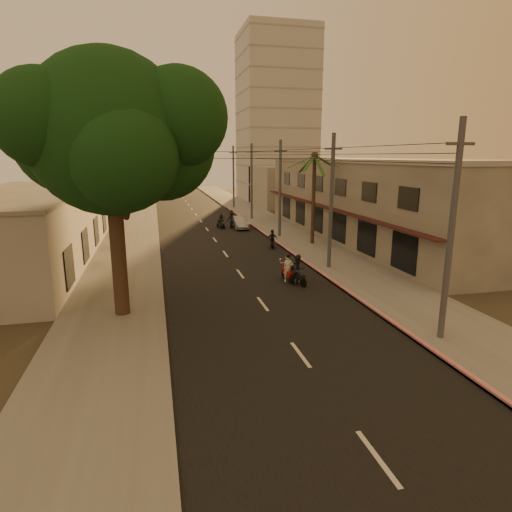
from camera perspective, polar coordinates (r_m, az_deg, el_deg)
The scene contains 20 objects.
ground at distance 20.65m, azimuth 2.27°, elevation -8.25°, with size 160.00×160.00×0.00m, color #383023.
road at distance 39.58m, azimuth -5.51°, elevation 2.16°, with size 10.00×140.00×0.02m, color black.
sidewalk_right at distance 41.23m, azimuth 4.88°, elevation 2.69°, with size 5.00×140.00×0.12m, color slate.
sidewalk_left at distance 39.29m, azimuth -16.41°, elevation 1.67°, with size 5.00×140.00×0.12m, color slate.
curb_stripe at distance 35.83m, azimuth 3.71°, elevation 1.18°, with size 0.20×60.00×0.20m, color red.
shophouse_row at distance 41.41m, azimuth 14.44°, elevation 7.39°, with size 8.80×34.20×7.30m.
left_building at distance 34.03m, azimuth -28.14°, elevation 3.27°, with size 8.20×24.20×5.20m.
distant_tower at distance 77.73m, azimuth 2.70°, elevation 17.95°, with size 12.10×12.10×28.00m.
broadleaf_tree at distance 20.71m, azimuth -17.82°, elevation 15.16°, with size 9.60×8.70×12.10m.
palm_tree at distance 36.95m, azimuth 7.82°, elevation 12.46°, with size 5.00×5.00×8.20m.
utility_poles at distance 40.17m, azimuth 3.26°, elevation 11.73°, with size 1.20×48.26×9.00m.
filler_right at distance 66.50m, azimuth 3.55°, elevation 9.25°, with size 8.00×14.00×6.00m, color gray.
filler_left_near at distance 53.50m, azimuth -22.85°, elevation 6.44°, with size 8.00×14.00×4.40m, color gray.
filler_left_far at distance 71.16m, azimuth -20.66°, elevation 9.11°, with size 8.00×14.00×7.00m, color gray.
scooter_red at distance 26.25m, azimuth 4.28°, elevation -1.78°, with size 0.73×1.81×1.78m.
scooter_mid_a at distance 25.66m, azimuth 5.62°, elevation -2.00°, with size 1.18×1.86×1.87m.
scooter_mid_b at distance 35.81m, azimuth 2.18°, elevation 2.19°, with size 1.03×1.59×1.58m.
scooter_far_a at distance 45.68m, azimuth -4.68°, elevation 4.57°, with size 1.08×1.53×1.59m.
scooter_far_b at distance 46.52m, azimuth -3.27°, elevation 4.91°, with size 1.50×1.85×1.87m.
parked_car at distance 45.57m, azimuth -2.14°, elevation 4.48°, with size 1.48×3.95×1.29m, color #96989D.
Camera 1 is at (-5.21, -18.50, 7.55)m, focal length 30.00 mm.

